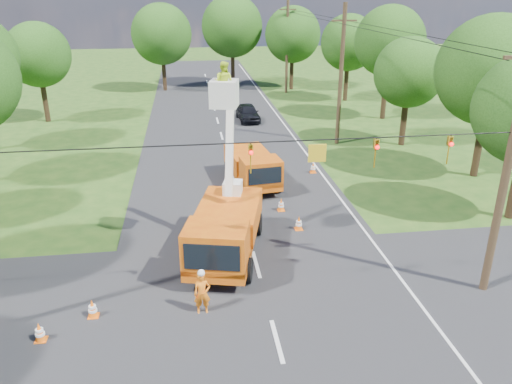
{
  "coord_description": "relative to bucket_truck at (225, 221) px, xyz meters",
  "views": [
    {
      "loc": [
        -2.52,
        -13.17,
        10.85
      ],
      "look_at": [
        0.24,
        6.82,
        2.6
      ],
      "focal_mm": 35.0,
      "sensor_mm": 36.0,
      "label": 1
    }
  ],
  "objects": [
    {
      "name": "tree_right_b",
      "position": [
        16.2,
        8.06,
        4.71
      ],
      "size": [
        6.4,
        6.4,
        9.65
      ],
      "color": "#382616",
      "rests_on": "ground"
    },
    {
      "name": "tree_right_c",
      "position": [
        14.4,
        15.06,
        3.59
      ],
      "size": [
        5.0,
        5.0,
        7.83
      ],
      "color": "#382616",
      "rests_on": "ground"
    },
    {
      "name": "ground_worker",
      "position": [
        -1.16,
        -3.99,
        -0.9
      ],
      "size": [
        0.61,
        0.42,
        1.64
      ],
      "primitive_type": "imported",
      "rotation": [
        0.0,
        0.0,
        0.04
      ],
      "color": "orange",
      "rests_on": "ground"
    },
    {
      "name": "tree_right_e",
      "position": [
        15.0,
        31.06,
        4.09
      ],
      "size": [
        5.6,
        5.6,
        8.63
      ],
      "color": "#382616",
      "rests_on": "ground"
    },
    {
      "name": "traffic_cone_3",
      "position": [
        3.25,
        4.38,
        -1.36
      ],
      "size": [
        0.38,
        0.38,
        0.71
      ],
      "color": "#FF660D",
      "rests_on": "ground"
    },
    {
      "name": "tree_left_f",
      "position": [
        -13.6,
        26.06,
        3.96
      ],
      "size": [
        5.4,
        5.4,
        8.4
      ],
      "color": "#382616",
      "rests_on": "ground"
    },
    {
      "name": "tree_far_b",
      "position": [
        4.2,
        41.06,
        5.09
      ],
      "size": [
        7.0,
        7.0,
        10.32
      ],
      "color": "#382616",
      "rests_on": "ground"
    },
    {
      "name": "distant_car",
      "position": [
        3.88,
        23.85,
        -0.99
      ],
      "size": [
        1.96,
        4.36,
        1.46
      ],
      "primitive_type": "imported",
      "rotation": [
        0.0,
        0.0,
        0.06
      ],
      "color": "black",
      "rests_on": "ground"
    },
    {
      "name": "pole_right_mid",
      "position": [
        9.7,
        16.06,
        3.38
      ],
      "size": [
        1.8,
        0.3,
        10.0
      ],
      "color": "#4C3823",
      "rests_on": "ground"
    },
    {
      "name": "bucket_truck",
      "position": [
        0.0,
        0.0,
        0.0
      ],
      "size": [
        3.92,
        7.01,
        8.26
      ],
      "rotation": [
        0.0,
        0.0,
        -0.24
      ],
      "color": "#D4650E",
      "rests_on": "ground"
    },
    {
      "name": "tree_far_c",
      "position": [
        10.7,
        38.06,
        4.34
      ],
      "size": [
        6.2,
        6.2,
        9.18
      ],
      "color": "#382616",
      "rests_on": "ground"
    },
    {
      "name": "road_main",
      "position": [
        1.2,
        14.06,
        -1.72
      ],
      "size": [
        12.0,
        100.0,
        0.06
      ],
      "primitive_type": "cube",
      "color": "black",
      "rests_on": "ground"
    },
    {
      "name": "pole_right_far",
      "position": [
        9.7,
        36.06,
        3.38
      ],
      "size": [
        1.8,
        0.3,
        10.0
      ],
      "color": "#4C3823",
      "rests_on": "ground"
    },
    {
      "name": "traffic_cone_2",
      "position": [
        3.69,
        2.08,
        -1.36
      ],
      "size": [
        0.38,
        0.38,
        0.71
      ],
      "color": "#FF660D",
      "rests_on": "ground"
    },
    {
      "name": "signal_span",
      "position": [
        3.43,
        -3.95,
        4.16
      ],
      "size": [
        18.0,
        0.29,
        1.07
      ],
      "color": "black",
      "rests_on": "ground"
    },
    {
      "name": "pole_right_near",
      "position": [
        9.7,
        -3.94,
        3.38
      ],
      "size": [
        1.8,
        0.3,
        10.0
      ],
      "color": "#4C3823",
      "rests_on": "ground"
    },
    {
      "name": "tree_far_a",
      "position": [
        -3.8,
        39.06,
        4.47
      ],
      "size": [
        6.6,
        6.6,
        9.5
      ],
      "color": "#382616",
      "rests_on": "ground"
    },
    {
      "name": "road_cross",
      "position": [
        1.2,
        -3.94,
        -1.72
      ],
      "size": [
        56.0,
        10.0,
        0.07
      ],
      "primitive_type": "cube",
      "color": "black",
      "rests_on": "ground"
    },
    {
      "name": "tree_right_d",
      "position": [
        16.0,
        23.06,
        4.96
      ],
      "size": [
        6.0,
        6.0,
        9.7
      ],
      "color": "#382616",
      "rests_on": "ground"
    },
    {
      "name": "ground",
      "position": [
        1.2,
        14.06,
        -1.72
      ],
      "size": [
        140.0,
        140.0,
        0.0
      ],
      "primitive_type": "plane",
      "color": "#234916",
      "rests_on": "ground"
    },
    {
      "name": "traffic_cone_7",
      "position": [
        6.32,
        9.84,
        -1.36
      ],
      "size": [
        0.38,
        0.38,
        0.71
      ],
      "color": "#FF660D",
      "rests_on": "ground"
    },
    {
      "name": "edge_line",
      "position": [
        6.8,
        14.06,
        -1.72
      ],
      "size": [
        0.12,
        90.0,
        0.02
      ],
      "primitive_type": "cube",
      "color": "silver",
      "rests_on": "ground"
    },
    {
      "name": "traffic_cone_5",
      "position": [
        -6.55,
        -4.82,
        -1.36
      ],
      "size": [
        0.38,
        0.38,
        0.71
      ],
      "color": "#FF660D",
      "rests_on": "ground"
    },
    {
      "name": "second_truck",
      "position": [
        2.27,
        8.38,
        -0.59
      ],
      "size": [
        2.9,
        6.05,
        2.18
      ],
      "rotation": [
        0.0,
        0.0,
        0.12
      ],
      "color": "#D4650E",
      "rests_on": "ground"
    },
    {
      "name": "traffic_cone_4",
      "position": [
        -5.03,
        -3.72,
        -1.36
      ],
      "size": [
        0.38,
        0.38,
        0.71
      ],
      "color": "#FF660D",
      "rests_on": "ground"
    }
  ]
}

